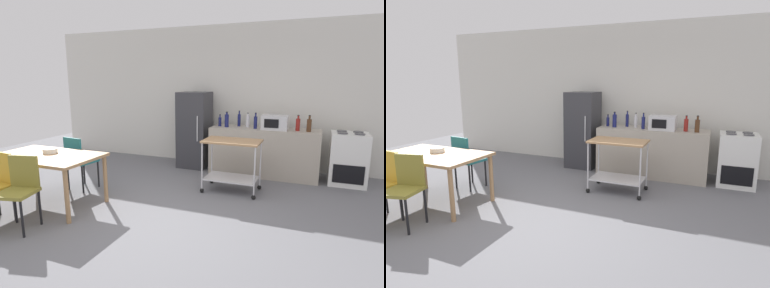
{
  "view_description": "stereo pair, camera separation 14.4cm",
  "coord_description": "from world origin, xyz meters",
  "views": [
    {
      "loc": [
        1.82,
        -3.34,
        1.8
      ],
      "look_at": [
        -0.0,
        1.2,
        0.8
      ],
      "focal_mm": 29.64,
      "sensor_mm": 36.0,
      "label": 1
    },
    {
      "loc": [
        1.95,
        -3.29,
        1.8
      ],
      "look_at": [
        -0.0,
        1.2,
        0.8
      ],
      "focal_mm": 29.64,
      "sensor_mm": 36.0,
      "label": 2
    }
  ],
  "objects": [
    {
      "name": "ground_plane",
      "position": [
        0.0,
        0.0,
        0.0
      ],
      "size": [
        12.0,
        12.0,
        0.0
      ],
      "primitive_type": "plane",
      "color": "slate"
    },
    {
      "name": "back_wall",
      "position": [
        0.0,
        3.2,
        1.45
      ],
      "size": [
        8.4,
        0.12,
        2.9
      ],
      "primitive_type": "cube",
      "color": "silver",
      "rests_on": "ground_plane"
    },
    {
      "name": "kitchen_counter",
      "position": [
        0.9,
        2.6,
        0.45
      ],
      "size": [
        2.0,
        0.64,
        0.9
      ],
      "primitive_type": "cube",
      "color": "#A89E8E",
      "rests_on": "ground_plane"
    },
    {
      "name": "dining_table",
      "position": [
        -1.73,
        -0.05,
        0.67
      ],
      "size": [
        1.5,
        0.9,
        0.75
      ],
      "color": "#A37A51",
      "rests_on": "ground_plane"
    },
    {
      "name": "chair_teal",
      "position": [
        -1.78,
        0.64,
        0.52
      ],
      "size": [
        0.45,
        0.45,
        0.89
      ],
      "rotation": [
        0.0,
        0.0,
        3.02
      ],
      "color": "#1E666B",
      "rests_on": "ground_plane"
    },
    {
      "name": "chair_olive",
      "position": [
        -1.48,
        -0.74,
        0.52
      ],
      "size": [
        0.48,
        0.48,
        0.89
      ],
      "rotation": [
        0.0,
        0.0,
        0.24
      ],
      "color": "olive",
      "rests_on": "ground_plane"
    },
    {
      "name": "stove_oven",
      "position": [
        2.35,
        2.62,
        0.45
      ],
      "size": [
        0.6,
        0.61,
        0.92
      ],
      "color": "white",
      "rests_on": "ground_plane"
    },
    {
      "name": "refrigerator",
      "position": [
        -0.55,
        2.7,
        0.78
      ],
      "size": [
        0.6,
        0.63,
        1.55
      ],
      "color": "#333338",
      "rests_on": "ground_plane"
    },
    {
      "name": "kitchen_cart",
      "position": [
        0.57,
        1.49,
        0.57
      ],
      "size": [
        0.91,
        0.57,
        0.85
      ],
      "color": "#A37A51",
      "rests_on": "ground_plane"
    },
    {
      "name": "bottle_hot_sauce",
      "position": [
        0.03,
        2.58,
        0.99
      ],
      "size": [
        0.06,
        0.06,
        0.23
      ],
      "color": "navy",
      "rests_on": "kitchen_counter"
    },
    {
      "name": "bottle_vinegar",
      "position": [
        0.19,
        2.51,
        1.03
      ],
      "size": [
        0.08,
        0.08,
        0.3
      ],
      "color": "navy",
      "rests_on": "kitchen_counter"
    },
    {
      "name": "bottle_soy_sauce",
      "position": [
        0.39,
        2.69,
        1.03
      ],
      "size": [
        0.06,
        0.06,
        0.31
      ],
      "color": "navy",
      "rests_on": "kitchen_counter"
    },
    {
      "name": "bottle_sesame_oil",
      "position": [
        0.57,
        2.65,
        1.02
      ],
      "size": [
        0.06,
        0.06,
        0.28
      ],
      "color": "silver",
      "rests_on": "kitchen_counter"
    },
    {
      "name": "bottle_olive_oil",
      "position": [
        0.74,
        2.52,
        1.02
      ],
      "size": [
        0.06,
        0.06,
        0.3
      ],
      "color": "navy",
      "rests_on": "kitchen_counter"
    },
    {
      "name": "microwave",
      "position": [
        1.09,
        2.54,
        1.03
      ],
      "size": [
        0.46,
        0.35,
        0.26
      ],
      "color": "silver",
      "rests_on": "kitchen_counter"
    },
    {
      "name": "bottle_soda",
      "position": [
        1.49,
        2.54,
        1.02
      ],
      "size": [
        0.07,
        0.07,
        0.28
      ],
      "color": "maroon",
      "rests_on": "kitchen_counter"
    },
    {
      "name": "bottle_wine",
      "position": [
        1.68,
        2.5,
        1.02
      ],
      "size": [
        0.08,
        0.08,
        0.29
      ],
      "color": "#4C2D19",
      "rests_on": "kitchen_counter"
    },
    {
      "name": "fruit_bowl",
      "position": [
        -1.77,
        0.06,
        0.78
      ],
      "size": [
        0.2,
        0.2,
        0.07
      ],
      "primitive_type": "cylinder",
      "color": "white",
      "rests_on": "dining_table"
    }
  ]
}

